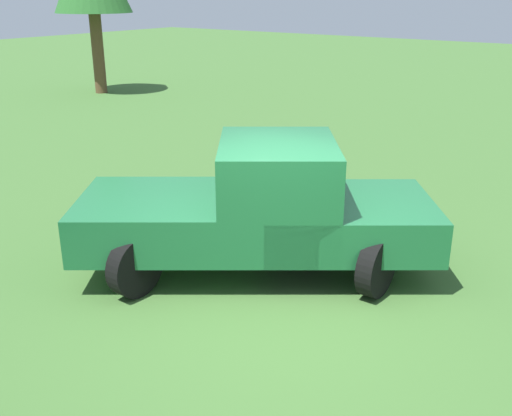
% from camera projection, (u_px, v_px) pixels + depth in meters
% --- Properties ---
extents(ground_plane, '(80.00, 80.00, 0.00)m').
position_uv_depth(ground_plane, '(280.00, 301.00, 7.42)').
color(ground_plane, '#3D662D').
extents(pickup_truck, '(4.29, 4.94, 1.82)m').
position_uv_depth(pickup_truck, '(265.00, 205.00, 7.96)').
color(pickup_truck, black).
rests_on(pickup_truck, ground_plane).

